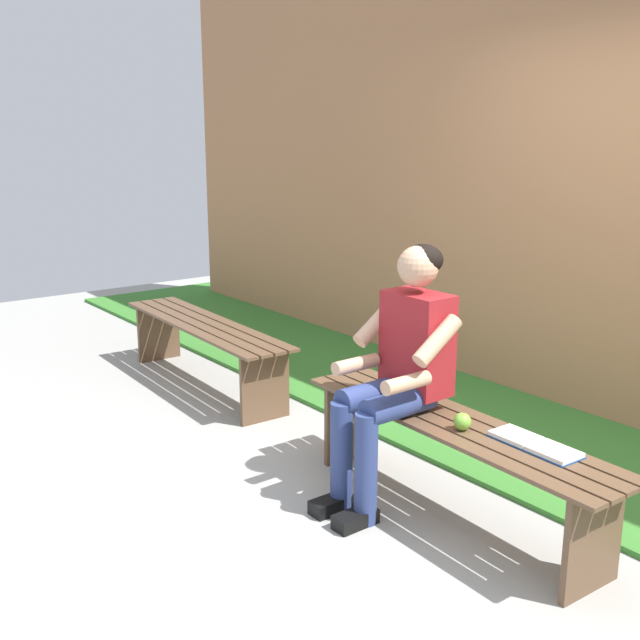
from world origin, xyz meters
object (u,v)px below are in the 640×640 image
(bench_far, at_px, (205,338))
(person_seated, at_px, (398,364))
(book_open, at_px, (534,445))
(bench_near, at_px, (452,444))
(apple, at_px, (462,422))

(bench_far, xyz_separation_m, person_seated, (-2.11, 0.10, 0.34))
(person_seated, xyz_separation_m, book_open, (-0.69, -0.16, -0.22))
(bench_near, bearing_deg, book_open, -172.13)
(person_seated, bearing_deg, bench_far, -2.78)
(bench_near, xyz_separation_m, apple, (-0.10, 0.05, 0.15))
(apple, relative_size, book_open, 0.20)
(person_seated, bearing_deg, book_open, -166.98)
(bench_far, height_order, person_seated, person_seated)
(bench_near, relative_size, bench_far, 0.96)
(bench_far, height_order, apple, apple)
(person_seated, distance_m, book_open, 0.75)
(bench_far, distance_m, apple, 2.49)
(bench_near, relative_size, person_seated, 1.42)
(bench_far, relative_size, person_seated, 1.49)
(book_open, bearing_deg, apple, 20.69)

